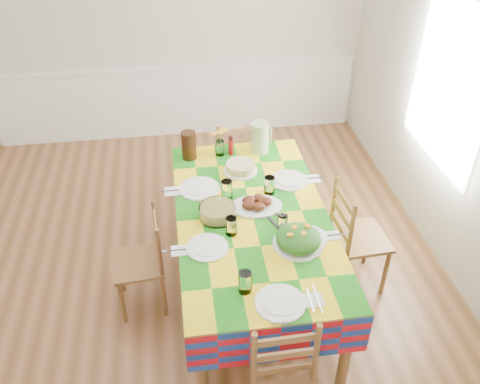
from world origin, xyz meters
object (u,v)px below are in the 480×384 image
(meat_platter, at_px, (256,204))
(chair_far, at_px, (232,159))
(dining_table, at_px, (252,224))
(green_pitcher, at_px, (260,137))
(chair_right, at_px, (355,238))
(chair_left, at_px, (144,262))
(tea_pitcher, at_px, (189,145))

(meat_platter, relative_size, chair_far, 0.41)
(dining_table, height_order, green_pitcher, green_pitcher)
(chair_right, bearing_deg, green_pitcher, 32.00)
(chair_right, bearing_deg, chair_left, 86.45)
(dining_table, xyz_separation_m, green_pitcher, (0.21, 0.91, 0.23))
(green_pitcher, bearing_deg, chair_right, -54.64)
(chair_far, height_order, chair_left, chair_far)
(tea_pitcher, height_order, chair_left, tea_pitcher)
(green_pitcher, xyz_separation_m, chair_right, (0.65, -0.92, -0.48))
(chair_far, bearing_deg, dining_table, 75.25)
(meat_platter, bearing_deg, green_pitcher, 78.50)
(chair_left, bearing_deg, green_pitcher, 126.07)
(chair_left, bearing_deg, tea_pitcher, 149.43)
(chair_far, distance_m, chair_right, 1.61)
(dining_table, xyz_separation_m, tea_pitcher, (-0.43, 0.89, 0.22))
(meat_platter, xyz_separation_m, chair_far, (-0.03, 1.28, -0.39))
(meat_platter, distance_m, tea_pitcher, 0.93)
(tea_pitcher, xyz_separation_m, chair_left, (-0.44, -0.88, -0.52))
(chair_far, xyz_separation_m, chair_right, (0.85, -1.36, 0.01))
(chair_far, relative_size, chair_right, 0.97)
(dining_table, relative_size, meat_platter, 5.31)
(chair_far, bearing_deg, green_pitcher, 99.77)
(tea_pitcher, distance_m, chair_left, 1.11)
(tea_pitcher, relative_size, chair_right, 0.26)
(chair_far, distance_m, chair_left, 1.62)
(chair_left, bearing_deg, chair_far, 143.05)
(tea_pitcher, xyz_separation_m, chair_far, (0.44, 0.47, -0.49))
(tea_pitcher, distance_m, chair_right, 1.63)
(meat_platter, xyz_separation_m, chair_left, (-0.91, -0.08, -0.42))
(chair_left, bearing_deg, meat_platter, 91.07)
(dining_table, relative_size, chair_right, 2.15)
(dining_table, distance_m, chair_left, 0.91)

